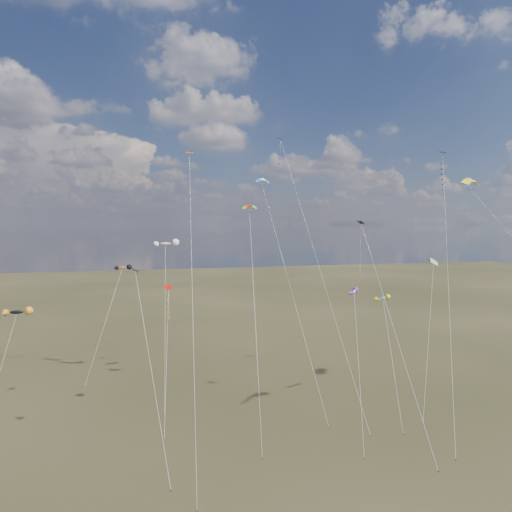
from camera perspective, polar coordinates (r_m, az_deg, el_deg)
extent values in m
plane|color=black|center=(47.21, 6.17, -25.28)|extent=(400.00, 400.00, 0.00)
cube|color=black|center=(74.59, 22.31, 11.89)|extent=(1.20, 1.20, 0.30)
cylinder|color=silver|center=(60.83, 22.87, -2.19)|extent=(14.42, 22.53, 33.73)
cube|color=#332316|center=(52.52, 23.71, -22.33)|extent=(0.10, 0.10, 0.12)
cube|color=#0A1147|center=(67.96, 3.04, 14.47)|extent=(0.98, 0.99, 0.29)
cylinder|color=silver|center=(58.21, 7.90, -1.32)|extent=(3.99, 20.34, 35.46)
cube|color=#332316|center=(54.75, 14.16, -20.98)|extent=(0.10, 0.10, 0.12)
cube|color=black|center=(49.21, -14.86, -1.73)|extent=(0.75, 0.81, 0.35)
cylinder|color=silver|center=(45.92, -12.93, -13.77)|extent=(2.72, 10.47, 18.28)
cube|color=#332316|center=(44.93, -10.56, -26.87)|extent=(0.10, 0.10, 0.12)
cube|color=#AD0A04|center=(57.06, -10.87, -3.83)|extent=(1.13, 1.07, 0.44)
cylinder|color=silver|center=(54.63, -11.11, -12.43)|extent=(1.25, 8.18, 15.39)
cube|color=#332316|center=(53.51, -11.39, -21.55)|extent=(0.10, 0.10, 0.12)
cube|color=#0A1C48|center=(59.65, 12.98, 4.11)|extent=(0.95, 1.00, 0.39)
cylinder|color=silver|center=(53.06, 16.85, -8.61)|extent=(0.84, 17.56, 23.32)
cube|color=#332316|center=(49.97, 21.88, -23.72)|extent=(0.10, 0.10, 0.12)
cube|color=red|center=(54.30, -8.33, 12.65)|extent=(0.93, 0.91, 0.27)
cylinder|color=silver|center=(45.15, -7.93, -5.51)|extent=(1.78, 18.22, 31.30)
cube|color=#332316|center=(42.20, -7.36, -29.07)|extent=(0.10, 0.10, 0.12)
cylinder|color=silver|center=(58.60, 4.53, -4.21)|extent=(3.30, 16.52, 29.47)
cube|color=#332316|center=(55.89, 9.12, -20.37)|extent=(0.10, 0.10, 0.12)
cylinder|color=silver|center=(63.66, 20.79, -9.02)|extent=(9.45, 11.82, 18.05)
cube|color=#332316|center=(59.21, 20.15, -19.13)|extent=(0.10, 0.10, 0.12)
cylinder|color=silver|center=(54.28, -0.13, -6.89)|extent=(3.61, 19.56, 25.65)
cube|color=#332316|center=(49.12, 0.82, -23.94)|extent=(0.10, 0.10, 0.12)
ellipsoid|color=black|center=(69.53, -27.75, -6.23)|extent=(3.46, 1.32, 1.25)
cylinder|color=silver|center=(66.27, -29.21, -11.77)|extent=(1.53, 9.85, 11.30)
ellipsoid|color=#DD6B01|center=(74.89, -16.39, -1.41)|extent=(2.84, 2.05, 0.97)
cylinder|color=silver|center=(72.70, -18.43, -8.09)|extent=(5.28, 7.14, 16.26)
cube|color=#332316|center=(71.63, -20.63, -15.01)|extent=(0.10, 0.10, 0.12)
ellipsoid|color=silver|center=(55.62, 12.18, -4.33)|extent=(1.99, 2.42, 0.71)
cylinder|color=silver|center=(52.17, 12.74, -13.41)|extent=(3.70, 9.91, 15.12)
cube|color=#332316|center=(50.17, 13.41, -23.41)|extent=(0.10, 0.10, 0.12)
ellipsoid|color=red|center=(69.90, -11.25, 1.51)|extent=(3.42, 1.68, 1.33)
cylinder|color=silver|center=(63.60, -11.29, -7.88)|extent=(1.34, 15.14, 20.16)
cube|color=#332316|center=(59.31, -11.35, -18.91)|extent=(0.10, 0.10, 0.12)
ellipsoid|color=blue|center=(62.80, 15.61, -5.08)|extent=(2.38, 1.59, 0.78)
cylinder|color=silver|center=(58.92, 16.67, -12.34)|extent=(3.50, 10.65, 13.35)
cube|color=#332316|center=(56.11, 17.93, -20.42)|extent=(0.10, 0.10, 0.12)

